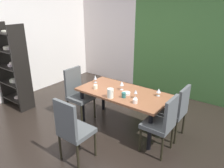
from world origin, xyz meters
TOP-DOWN VIEW (x-y plane):
  - ground_plane at (0.00, 0.00)m, footprint 5.25×5.45m
  - back_panel_interior at (-1.64, 2.67)m, footprint 1.97×0.10m
  - garden_window_panel at (0.98, 2.67)m, footprint 3.28×0.10m
  - left_interior_panel at (-2.57, 0.00)m, footprint 0.10×5.45m
  - dining_table at (0.38, 0.57)m, footprint 1.70×0.85m
  - chair_right_far at (1.31, 0.84)m, footprint 0.44×0.44m
  - chair_right_near at (1.31, 0.30)m, footprint 0.44×0.44m
  - chair_left_near at (-0.55, 0.30)m, footprint 0.45×0.44m
  - chair_head_near at (0.34, -0.69)m, footprint 0.44×0.44m
  - display_shelf at (-2.09, -0.16)m, footprint 0.78×0.36m
  - wine_glass_near_window at (0.31, 0.63)m, footprint 0.08×0.08m
  - wine_glass_corner at (-0.35, 0.63)m, footprint 0.07×0.07m
  - wine_glass_south at (0.71, 0.47)m, footprint 0.06×0.06m
  - wine_glass_north at (0.98, 0.79)m, footprint 0.08×0.08m
  - serving_bowl_right at (0.49, 0.50)m, footprint 0.15×0.15m
  - cup_left at (0.81, 0.29)m, footprint 0.08×0.08m
  - cup_front at (-0.12, 0.37)m, footprint 0.08×0.08m
  - cup_near_shelf at (0.53, 0.36)m, footprint 0.07×0.07m
  - pitcher_east at (0.35, 0.22)m, footprint 0.12×0.11m

SIDE VIEW (x-z plane):
  - ground_plane at x=0.00m, z-range -0.02..0.00m
  - chair_right_far at x=1.31m, z-range 0.06..1.05m
  - chair_right_near at x=1.31m, z-range 0.06..1.06m
  - chair_head_near at x=0.34m, z-range 0.06..1.10m
  - chair_left_near at x=-0.55m, z-range 0.05..1.12m
  - dining_table at x=0.38m, z-range 0.28..1.01m
  - serving_bowl_right at x=0.49m, z-range 0.74..0.78m
  - cup_left at x=0.81m, z-range 0.74..0.81m
  - cup_front at x=-0.12m, z-range 0.74..0.82m
  - cup_near_shelf at x=0.53m, z-range 0.74..0.83m
  - pitcher_east at x=0.35m, z-range 0.74..0.91m
  - wine_glass_north at x=0.98m, z-range 0.76..0.91m
  - wine_glass_corner at x=-0.35m, z-range 0.76..0.92m
  - wine_glass_south at x=0.71m, z-range 0.77..0.93m
  - wine_glass_near_window at x=0.31m, z-range 0.78..0.95m
  - display_shelf at x=-2.09m, z-range 0.00..1.88m
  - back_panel_interior at x=-1.64m, z-range 0.00..2.83m
  - garden_window_panel at x=0.98m, z-range 0.00..2.83m
  - left_interior_panel at x=-2.57m, z-range 0.00..2.83m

